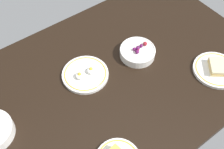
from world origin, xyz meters
TOP-DOWN VIEW (x-y plane):
  - dining_table at (0.00, 0.00)cm, footprint 147.18×93.68cm
  - bowl_berries at (-17.92, -3.54)cm, footprint 17.24×17.24cm
  - plate_sandwich at (-41.23, 25.80)cm, footprint 21.27×21.27cm
  - plate_eggs at (9.36, -7.99)cm, footprint 21.43×21.43cm

SIDE VIEW (x-z plane):
  - dining_table at x=0.00cm, z-range 0.00..4.00cm
  - plate_eggs at x=9.36cm, z-range 2.83..7.37cm
  - plate_sandwich at x=-41.23cm, z-range 3.00..7.64cm
  - bowl_berries at x=-17.92cm, z-range 3.35..9.31cm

